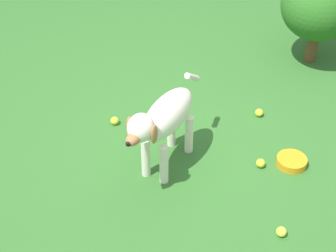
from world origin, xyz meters
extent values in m
plane|color=#2D6026|center=(0.00, 0.00, 0.00)|extent=(14.00, 14.00, 0.00)
ellipsoid|color=silver|center=(0.18, 0.07, 0.44)|extent=(0.59, 0.26, 0.26)
cylinder|color=silver|center=(0.37, 0.13, 0.16)|extent=(0.06, 0.06, 0.31)
cylinder|color=silver|center=(0.36, -0.02, 0.16)|extent=(0.06, 0.06, 0.31)
cylinder|color=silver|center=(-0.01, 0.15, 0.16)|extent=(0.06, 0.06, 0.31)
cylinder|color=silver|center=(-0.02, 0.00, 0.16)|extent=(0.06, 0.06, 0.31)
ellipsoid|color=silver|center=(0.52, 0.05, 0.56)|extent=(0.20, 0.18, 0.19)
ellipsoid|color=#9E663D|center=(0.61, 0.04, 0.53)|extent=(0.14, 0.09, 0.08)
sphere|color=black|center=(0.67, 0.04, 0.53)|extent=(0.03, 0.03, 0.03)
ellipsoid|color=#9E663D|center=(0.52, 0.14, 0.53)|extent=(0.07, 0.04, 0.14)
ellipsoid|color=#9E663D|center=(0.51, -0.04, 0.53)|extent=(0.07, 0.04, 0.14)
cylinder|color=silver|center=(-0.18, 0.09, 0.54)|extent=(0.19, 0.05, 0.15)
sphere|color=yellow|center=(-0.07, 0.69, 0.03)|extent=(0.07, 0.07, 0.07)
sphere|color=#D1E43A|center=(0.49, 1.01, 0.03)|extent=(0.07, 0.07, 0.07)
sphere|color=yellow|center=(-0.05, -0.52, 0.03)|extent=(0.07, 0.07, 0.07)
sphere|color=yellow|center=(-0.66, 0.49, 0.03)|extent=(0.07, 0.07, 0.07)
cylinder|color=orange|center=(-0.19, 0.89, 0.03)|extent=(0.22, 0.22, 0.06)
cylinder|color=brown|center=(-1.74, 0.65, 0.14)|extent=(0.11, 0.11, 0.27)
ellipsoid|color=#27601D|center=(-1.74, 0.65, 0.58)|extent=(0.77, 0.69, 0.65)
camera|label=1|loc=(2.72, 1.30, 2.53)|focal=55.12mm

